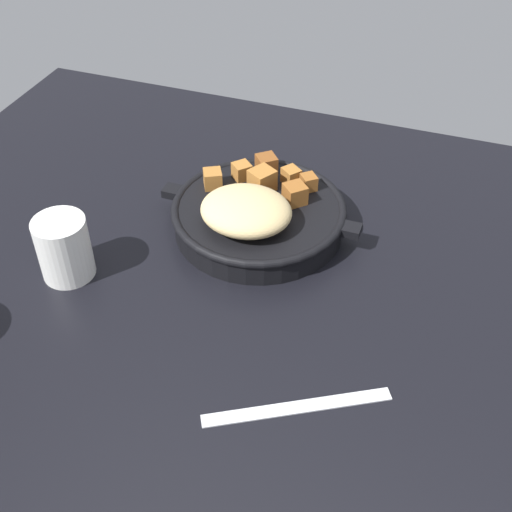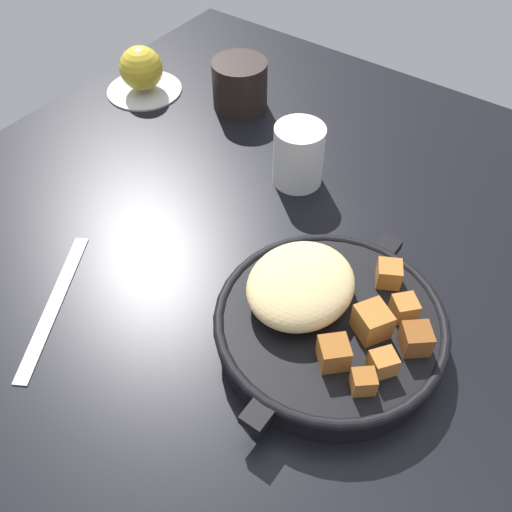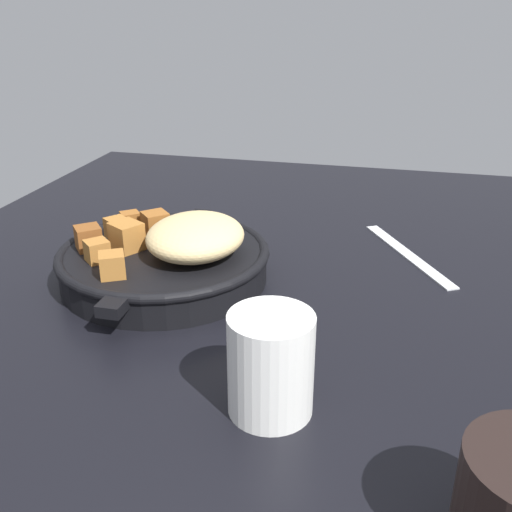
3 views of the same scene
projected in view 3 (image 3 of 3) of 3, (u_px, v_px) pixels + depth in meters
ground_plane at (272, 298)px, 66.90cm from camera, size 109.52×93.98×2.40cm
cast_iron_skillet at (168, 257)px, 67.32cm from camera, size 28.53×24.20×8.08cm
butter_knife at (408, 254)px, 75.08cm from camera, size 18.63×11.56×0.36cm
white_creamer_pitcher at (271, 364)px, 45.43cm from camera, size 6.74×6.74×8.43cm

